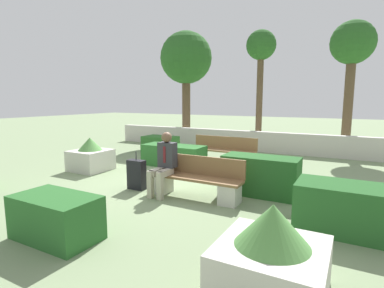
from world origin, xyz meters
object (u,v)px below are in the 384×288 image
at_px(planter_corner_left, 91,157).
at_px(tree_leftmost, 186,59).
at_px(bench_front, 195,182).
at_px(tree_center_right, 352,48).
at_px(suitcase, 137,175).
at_px(tree_center_left, 261,52).
at_px(bench_left_side, 223,153).
at_px(person_seated_man, 164,160).
at_px(planter_corner_right, 271,258).

xyz_separation_m(planter_corner_left, tree_leftmost, (-0.45, 6.37, 3.47)).
xyz_separation_m(bench_front, tree_center_right, (2.57, 7.68, 3.59)).
bearing_deg(suitcase, tree_center_right, 62.84).
distance_m(suitcase, tree_center_left, 8.61).
relative_size(bench_left_side, tree_leftmost, 0.42).
bearing_deg(tree_leftmost, planter_corner_left, -85.94).
bearing_deg(bench_left_side, person_seated_man, -94.05).
xyz_separation_m(bench_left_side, planter_corner_right, (3.00, -5.86, 0.08)).
relative_size(suitcase, tree_center_right, 0.18).
bearing_deg(planter_corner_right, bench_front, 131.94).
height_order(person_seated_man, tree_center_right, tree_center_right).
bearing_deg(suitcase, bench_left_side, 79.93).
bearing_deg(planter_corner_left, tree_leftmost, 94.06).
height_order(planter_corner_right, tree_center_right, tree_center_right).
distance_m(planter_corner_right, tree_center_left, 11.14).
distance_m(tree_leftmost, tree_center_right, 6.84).
height_order(person_seated_man, tree_leftmost, tree_leftmost).
relative_size(person_seated_man, tree_center_right, 0.27).
xyz_separation_m(bench_front, person_seated_man, (-0.66, -0.14, 0.41)).
relative_size(planter_corner_left, suitcase, 1.14).
xyz_separation_m(planter_corner_left, tree_center_left, (2.91, 6.93, 3.63)).
xyz_separation_m(suitcase, tree_center_left, (0.55, 7.76, 3.70)).
relative_size(person_seated_man, tree_center_left, 0.27).
relative_size(tree_center_left, tree_center_right, 1.00).
relative_size(bench_left_side, planter_corner_right, 1.99).
bearing_deg(tree_center_left, bench_left_side, -88.93).
bearing_deg(bench_left_side, planter_corner_right, -69.23).
height_order(tree_leftmost, tree_center_right, tree_leftmost).
xyz_separation_m(bench_left_side, tree_center_left, (-0.08, 4.22, 3.70)).
bearing_deg(tree_leftmost, person_seated_man, -63.62).
height_order(planter_corner_right, suitcase, planter_corner_right).
bearing_deg(tree_center_right, bench_front, -108.49).
bearing_deg(bench_front, suitcase, -174.98).
height_order(person_seated_man, tree_center_left, tree_center_left).
distance_m(suitcase, tree_leftmost, 8.51).
bearing_deg(planter_corner_right, suitcase, 147.47).
bearing_deg(tree_center_right, planter_corner_left, -132.37).
height_order(tree_leftmost, tree_center_left, tree_leftmost).
bearing_deg(planter_corner_left, bench_front, -10.54).
xyz_separation_m(person_seated_man, tree_center_left, (-0.22, 7.77, 3.29)).
bearing_deg(suitcase, planter_corner_left, 160.56).
bearing_deg(planter_corner_right, person_seated_man, 141.15).
bearing_deg(tree_leftmost, planter_corner_right, -55.93).
bearing_deg(bench_left_side, suitcase, -106.41).
relative_size(bench_front, tree_center_left, 0.41).
distance_m(bench_front, suitcase, 1.44).
bearing_deg(bench_left_side, tree_center_left, 84.72).
height_order(planter_corner_left, tree_leftmost, tree_leftmost).
height_order(bench_front, tree_center_left, tree_center_left).
distance_m(bench_left_side, planter_corner_right, 6.59).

